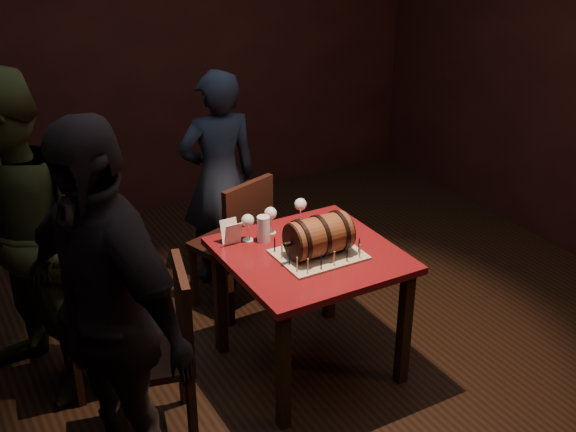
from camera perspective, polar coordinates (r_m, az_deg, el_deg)
The scene contains 16 objects.
room_shell at distance 3.66m, azimuth 1.00°, elevation 6.22°, with size 5.04×5.04×2.80m.
pub_table at distance 3.97m, azimuth 1.74°, elevation -4.25°, with size 0.90×0.90×0.75m.
cake_board at distance 3.88m, azimuth 2.44°, elevation -3.06°, with size 0.45×0.35×0.01m, color #ADA38B.
barrel_cake at distance 3.83m, azimuth 2.46°, elevation -1.59°, with size 0.39×0.23×0.23m.
birthday_candles at distance 3.86m, azimuth 2.45°, elevation -2.45°, with size 0.40×0.30×0.09m.
wine_glass_left at distance 3.99m, azimuth -3.20°, elevation -0.46°, with size 0.07×0.07×0.16m.
wine_glass_mid at distance 4.07m, azimuth -1.39°, elevation 0.12°, with size 0.07×0.07×0.16m.
wine_glass_right at distance 4.18m, azimuth 0.99°, elevation 0.84°, with size 0.07×0.07×0.16m.
pint_of_ale at distance 4.00m, azimuth -1.95°, elevation -1.07°, with size 0.07×0.07×0.15m.
menu_card at distance 3.99m, azimuth -4.51°, elevation -1.32°, with size 0.10×0.05×0.13m, color white, non-canonical shape.
chair_back at distance 4.56m, azimuth -3.97°, elevation -1.78°, with size 0.51×0.51×0.93m.
chair_left_rear at distance 4.06m, azimuth -13.67°, elevation -6.27°, with size 0.44×0.44×0.93m.
chair_left_front at distance 3.64m, azimuth -9.68°, elevation -9.88°, with size 0.49×0.49×0.93m.
person_back at distance 4.87m, azimuth -5.48°, elevation 2.92°, with size 0.55×0.36×1.50m, color #192032.
person_left_rear at distance 3.90m, azimuth -20.52°, elevation -2.19°, with size 0.88×0.68×1.80m, color #343C1E.
person_left_front at distance 3.18m, azimuth -14.37°, elevation -7.82°, with size 1.06×0.44×1.81m, color black.
Camera 1 is at (-1.76, -2.98, 2.61)m, focal length 45.00 mm.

